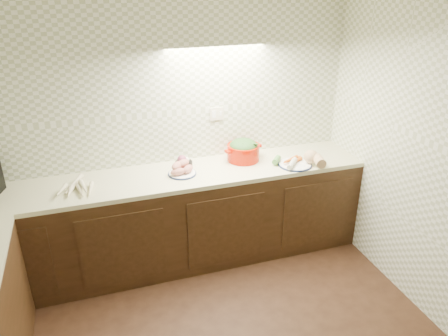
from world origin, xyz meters
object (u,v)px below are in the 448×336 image
object	(u,v)px
parsnip_pile	(76,185)
dutch_oven	(243,150)
onion_bowl	(183,163)
sweet_potato_plate	(181,170)
veg_plate	(303,160)

from	to	relation	value
parsnip_pile	dutch_oven	world-z (taller)	dutch_oven
onion_bowl	sweet_potato_plate	bearing A→B (deg)	-111.03
parsnip_pile	dutch_oven	bearing A→B (deg)	4.59
parsnip_pile	veg_plate	size ratio (longest dim) A/B	0.72
dutch_oven	veg_plate	bearing A→B (deg)	-41.59
onion_bowl	dutch_oven	bearing A→B (deg)	-0.80
parsnip_pile	veg_plate	world-z (taller)	veg_plate
sweet_potato_plate	dutch_oven	bearing A→B (deg)	10.86
parsnip_pile	onion_bowl	size ratio (longest dim) A/B	2.14
onion_bowl	veg_plate	world-z (taller)	veg_plate
onion_bowl	dutch_oven	world-z (taller)	dutch_oven
sweet_potato_plate	onion_bowl	bearing A→B (deg)	68.97
parsnip_pile	sweet_potato_plate	xyz separation A→B (m)	(0.88, 0.00, 0.01)
parsnip_pile	dutch_oven	xyz separation A→B (m)	(1.50, 0.12, 0.07)
parsnip_pile	onion_bowl	bearing A→B (deg)	7.88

